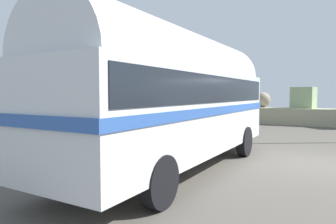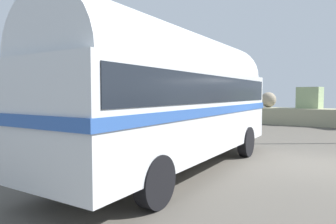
% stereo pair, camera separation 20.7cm
% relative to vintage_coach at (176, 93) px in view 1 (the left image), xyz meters
% --- Properties ---
extents(ground, '(32.00, 26.00, 0.02)m').
position_rel_vintage_coach_xyz_m(ground, '(3.21, 2.53, -2.04)').
color(ground, '#524D45').
extents(breakwater, '(31.36, 2.27, 2.49)m').
position_rel_vintage_coach_xyz_m(breakwater, '(3.26, 14.34, -1.27)').
color(breakwater, '#9A987A').
rests_on(breakwater, ground).
extents(vintage_coach, '(2.51, 8.60, 3.70)m').
position_rel_vintage_coach_xyz_m(vintage_coach, '(0.00, 0.00, 0.00)').
color(vintage_coach, black).
rests_on(vintage_coach, ground).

